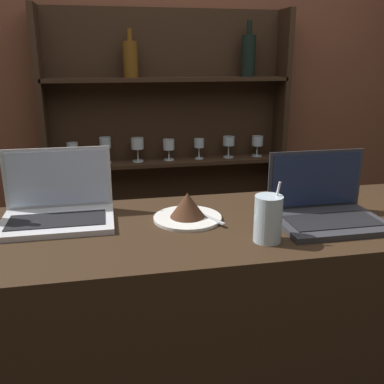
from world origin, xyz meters
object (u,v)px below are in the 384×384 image
object	(u,v)px
cake_plate	(188,209)
water_glass	(268,219)
laptop_near	(58,206)
laptop_far	(325,208)

from	to	relation	value
cake_plate	water_glass	xyz separation A→B (m)	(0.19, -0.21, 0.03)
laptop_near	water_glass	world-z (taller)	laptop_near
laptop_far	cake_plate	world-z (taller)	laptop_far
laptop_far	laptop_near	bearing A→B (deg)	168.36
cake_plate	water_glass	distance (m)	0.29
cake_plate	water_glass	world-z (taller)	water_glass
cake_plate	water_glass	size ratio (longest dim) A/B	1.26
laptop_near	water_glass	xyz separation A→B (m)	(0.61, -0.29, 0.02)
laptop_far	water_glass	world-z (taller)	laptop_far
laptop_near	cake_plate	world-z (taller)	laptop_near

